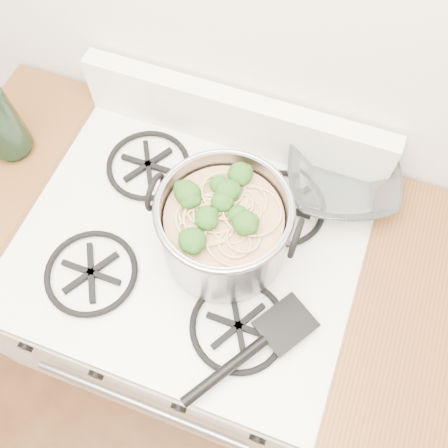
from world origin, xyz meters
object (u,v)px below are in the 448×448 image
gas_range (199,306)px  spatula (286,323)px  glass_bowl (340,182)px  stock_pot (224,228)px

gas_range → spatula: (0.26, -0.11, 0.50)m
spatula → glass_bowl: (0.02, 0.37, 0.00)m
spatula → glass_bowl: bearing=119.5°
stock_pot → spatula: (0.18, -0.12, -0.08)m
gas_range → glass_bowl: 0.63m
gas_range → stock_pot: bearing=6.6°
spatula → gas_range: bearing=-171.0°
stock_pot → spatula: size_ratio=0.98×
stock_pot → spatula: 0.23m
stock_pot → glass_bowl: (0.20, 0.24, -0.07)m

